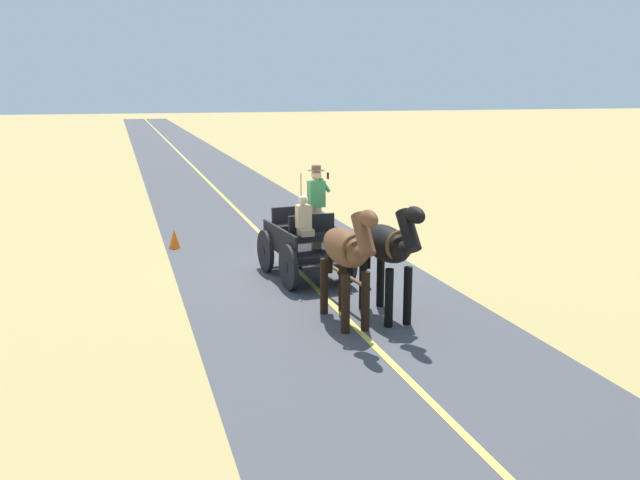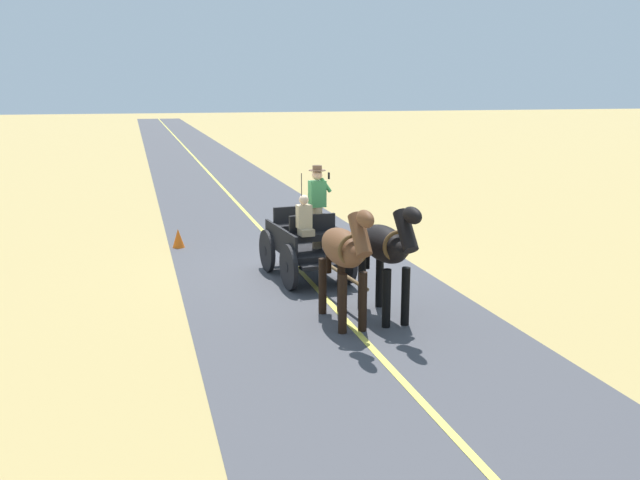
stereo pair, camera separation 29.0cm
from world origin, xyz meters
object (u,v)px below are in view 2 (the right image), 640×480
object	(u,v)px
horse_drawn_carriage	(307,242)
horse_near_side	(386,247)
horse_off_side	(344,251)
traffic_cone	(178,238)

from	to	relation	value
horse_drawn_carriage	horse_near_side	xyz separation A→B (m)	(-0.70, 2.97, 0.51)
horse_drawn_carriage	horse_near_side	bearing A→B (deg)	103.32
horse_off_side	traffic_cone	bearing A→B (deg)	-70.26
horse_near_side	traffic_cone	distance (m)	7.50
horse_drawn_carriage	traffic_cone	distance (m)	4.52
horse_off_side	traffic_cone	distance (m)	7.26
horse_drawn_carriage	horse_off_side	world-z (taller)	horse_drawn_carriage
horse_off_side	traffic_cone	world-z (taller)	horse_off_side
horse_drawn_carriage	traffic_cone	bearing A→B (deg)	-55.67
horse_drawn_carriage	horse_off_side	distance (m)	3.10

